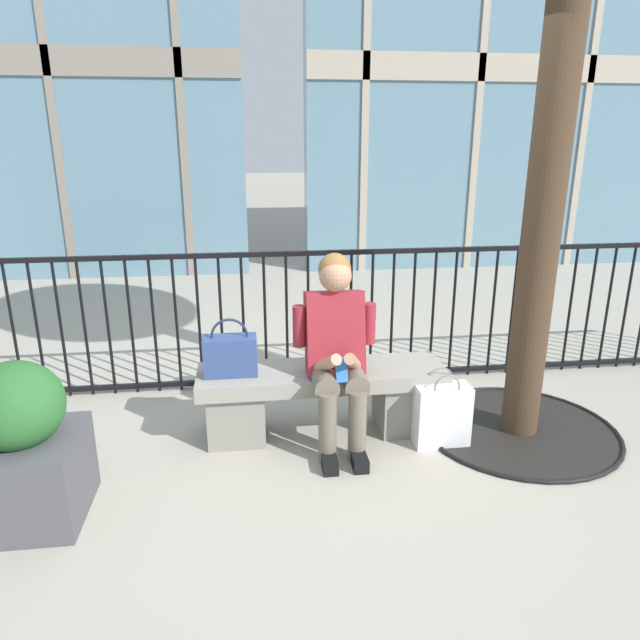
# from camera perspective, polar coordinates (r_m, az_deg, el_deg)

# --- Properties ---
(ground_plane) EXTENTS (60.00, 60.00, 0.00)m
(ground_plane) POSITION_cam_1_polar(r_m,az_deg,el_deg) (3.91, 0.19, -10.98)
(ground_plane) COLOR #A8A091
(stone_bench) EXTENTS (1.60, 0.44, 0.45)m
(stone_bench) POSITION_cam_1_polar(r_m,az_deg,el_deg) (3.79, 0.20, -7.38)
(stone_bench) COLOR gray
(stone_bench) RESTS_ON ground
(seated_person_with_phone) EXTENTS (0.52, 0.66, 1.21)m
(seated_person_with_phone) POSITION_cam_1_polar(r_m,az_deg,el_deg) (3.53, 1.65, -2.61)
(seated_person_with_phone) COLOR #6B6051
(seated_person_with_phone) RESTS_ON ground
(handbag_on_bench) EXTENTS (0.33, 0.16, 0.37)m
(handbag_on_bench) POSITION_cam_1_polar(r_m,az_deg,el_deg) (3.63, -8.90, -3.41)
(handbag_on_bench) COLOR #33477F
(handbag_on_bench) RESTS_ON stone_bench
(shopping_bag) EXTENTS (0.34, 0.18, 0.50)m
(shopping_bag) POSITION_cam_1_polar(r_m,az_deg,el_deg) (3.75, 12.00, -9.18)
(shopping_bag) COLOR white
(shopping_bag) RESTS_ON ground
(plaza_railing) EXTENTS (8.00, 0.04, 1.07)m
(plaza_railing) POSITION_cam_1_polar(r_m,az_deg,el_deg) (4.43, -1.17, 0.18)
(plaza_railing) COLOR black
(plaza_railing) RESTS_ON ground
(planter) EXTENTS (0.54, 0.54, 0.85)m
(planter) POSITION_cam_1_polar(r_m,az_deg,el_deg) (3.29, -27.44, -11.27)
(planter) COLOR #4C4C51
(planter) RESTS_ON ground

